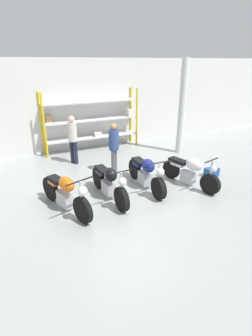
# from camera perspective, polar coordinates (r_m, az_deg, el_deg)

# --- Properties ---
(ground_plane) EXTENTS (30.00, 30.00, 0.00)m
(ground_plane) POSITION_cam_1_polar(r_m,az_deg,el_deg) (7.29, 1.39, -6.18)
(ground_plane) COLOR #9EA3A0
(back_wall) EXTENTS (30.00, 0.08, 3.60)m
(back_wall) POSITION_cam_1_polar(r_m,az_deg,el_deg) (11.10, -10.49, 13.25)
(back_wall) COLOR silver
(back_wall) RESTS_ON ground_plane
(shelving_rack) EXTENTS (3.97, 0.63, 2.43)m
(shelving_rack) POSITION_cam_1_polar(r_m,az_deg,el_deg) (11.00, -7.37, 10.27)
(shelving_rack) COLOR gold
(shelving_rack) RESTS_ON ground_plane
(support_pillar) EXTENTS (0.28, 0.28, 3.60)m
(support_pillar) POSITION_cam_1_polar(r_m,az_deg,el_deg) (10.58, 12.12, 12.71)
(support_pillar) COLOR silver
(support_pillar) RESTS_ON ground_plane
(motorcycle_orange) EXTENTS (0.91, 2.09, 1.06)m
(motorcycle_orange) POSITION_cam_1_polar(r_m,az_deg,el_deg) (6.57, -13.04, -5.29)
(motorcycle_orange) COLOR black
(motorcycle_orange) RESTS_ON ground_plane
(motorcycle_black) EXTENTS (0.56, 2.09, 1.05)m
(motorcycle_black) POSITION_cam_1_polar(r_m,az_deg,el_deg) (7.00, -3.72, -3.20)
(motorcycle_black) COLOR black
(motorcycle_black) RESTS_ON ground_plane
(motorcycle_blue) EXTENTS (0.72, 2.12, 1.04)m
(motorcycle_blue) POSITION_cam_1_polar(r_m,az_deg,el_deg) (7.60, 4.37, -1.09)
(motorcycle_blue) COLOR black
(motorcycle_blue) RESTS_ON ground_plane
(motorcycle_white) EXTENTS (0.75, 2.00, 1.01)m
(motorcycle_white) POSITION_cam_1_polar(r_m,az_deg,el_deg) (7.94, 13.72, -0.66)
(motorcycle_white) COLOR black
(motorcycle_white) RESTS_ON ground_plane
(person_browsing) EXTENTS (0.45, 0.45, 1.67)m
(person_browsing) POSITION_cam_1_polar(r_m,az_deg,el_deg) (8.46, -2.67, 5.13)
(person_browsing) COLOR #595960
(person_browsing) RESTS_ON ground_plane
(person_near_rack) EXTENTS (0.44, 0.44, 1.73)m
(person_near_rack) POSITION_cam_1_polar(r_m,az_deg,el_deg) (9.47, -11.54, 6.83)
(person_near_rack) COLOR #1E2338
(person_near_rack) RESTS_ON ground_plane
(toolbox) EXTENTS (0.44, 0.26, 0.28)m
(toolbox) POSITION_cam_1_polar(r_m,az_deg,el_deg) (8.90, 18.11, -0.86)
(toolbox) COLOR #1E4C8C
(toolbox) RESTS_ON ground_plane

